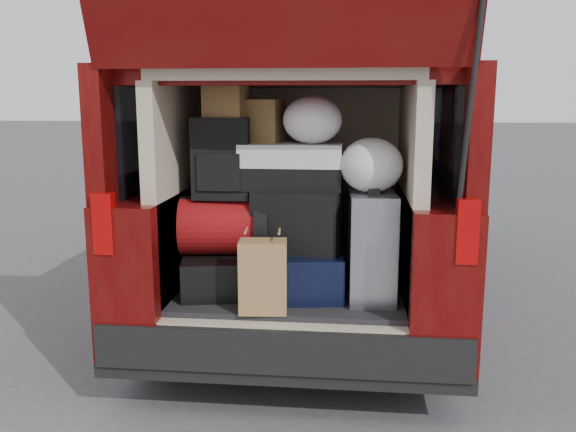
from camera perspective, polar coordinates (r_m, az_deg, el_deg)
name	(u,v)px	position (r m, az deg, el deg)	size (l,w,h in m)	color
ground	(287,395)	(3.52, -0.06, -16.37)	(80.00, 80.00, 0.00)	#3E3E41
minivan	(311,185)	(5.03, 2.17, 2.87)	(1.90, 5.35, 2.77)	black
load_floor	(292,329)	(3.66, 0.41, -10.56)	(1.24, 1.05, 0.55)	black
black_hardshell	(218,271)	(3.48, -6.55, -5.18)	(0.38, 0.53, 0.21)	black
navy_hardshell	(298,270)	(3.42, 0.96, -5.11)	(0.45, 0.56, 0.24)	black
silver_roller	(371,246)	(3.29, 7.78, -2.84)	(0.24, 0.39, 0.58)	silver
kraft_bag	(263,276)	(3.09, -2.36, -5.67)	(0.24, 0.15, 0.37)	#A07448
red_duffel	(225,226)	(3.41, -5.96, -0.94)	(0.48, 0.32, 0.32)	#970E0D
black_soft_case	(298,220)	(3.33, 0.92, -0.41)	(0.47, 0.28, 0.34)	black
backpack	(222,158)	(3.35, -6.20, 5.40)	(0.31, 0.19, 0.44)	black
twotone_duffel	(291,166)	(3.34, 0.31, 4.69)	(0.55, 0.29, 0.25)	white
grocery_sack_lower	(226,99)	(3.35, -5.86, 10.84)	(0.21, 0.17, 0.19)	brown
grocery_sack_upper	(260,121)	(3.41, -2.62, 8.87)	(0.23, 0.19, 0.23)	brown
plastic_bag_center	(312,120)	(3.28, 2.30, 8.95)	(0.32, 0.30, 0.25)	white
plastic_bag_right	(371,165)	(3.23, 7.81, 4.73)	(0.33, 0.31, 0.29)	white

